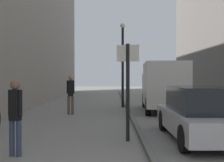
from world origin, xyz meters
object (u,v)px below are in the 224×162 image
object	(u,v)px
street_sign_post	(127,83)
pedestrian_mid_block	(69,92)
lamp_post	(122,59)
parked_car	(201,114)
delivery_van	(162,85)
pedestrian_main_foreground	(14,112)

from	to	relation	value
street_sign_post	pedestrian_mid_block	bearing A→B (deg)	-55.23
street_sign_post	lamp_post	world-z (taller)	lamp_post
parked_car	delivery_van	bearing A→B (deg)	89.35
delivery_van	parked_car	bearing A→B (deg)	-87.24
pedestrian_main_foreground	delivery_van	bearing A→B (deg)	74.00
delivery_van	parked_car	distance (m)	6.78
pedestrian_mid_block	street_sign_post	size ratio (longest dim) A/B	0.69
pedestrian_main_foreground	lamp_post	xyz separation A→B (m)	(2.69, 10.41, 1.77)
pedestrian_mid_block	lamp_post	world-z (taller)	lamp_post
street_sign_post	lamp_post	xyz separation A→B (m)	(0.18, 8.89, 1.18)
pedestrian_mid_block	lamp_post	distance (m)	4.44
pedestrian_main_foreground	delivery_van	size ratio (longest dim) A/B	0.32
parked_car	pedestrian_mid_block	bearing A→B (deg)	129.01
delivery_van	pedestrian_mid_block	bearing A→B (deg)	-159.81
parked_car	lamp_post	size ratio (longest dim) A/B	0.88
pedestrian_mid_block	delivery_van	xyz separation A→B (m)	(4.46, 1.33, 0.25)
pedestrian_mid_block	street_sign_post	world-z (taller)	street_sign_post
pedestrian_main_foreground	lamp_post	distance (m)	10.90
delivery_van	street_sign_post	distance (m)	7.28
street_sign_post	lamp_post	size ratio (longest dim) A/B	0.55
pedestrian_main_foreground	street_sign_post	size ratio (longest dim) A/B	0.64
delivery_van	street_sign_post	world-z (taller)	street_sign_post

